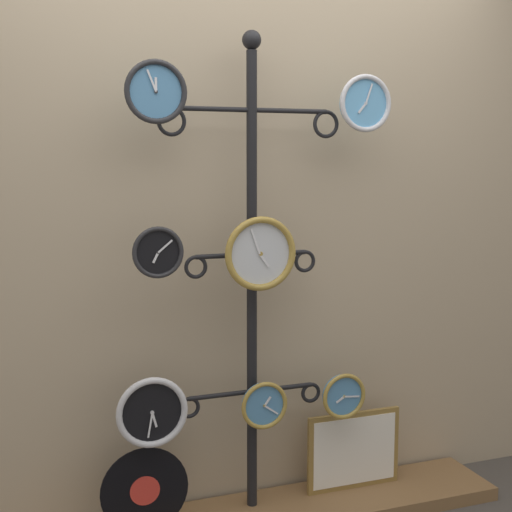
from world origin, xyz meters
TOP-DOWN VIEW (x-y plane):
  - shop_wall at (0.00, 0.57)m, footprint 4.40×0.04m
  - display_stand at (0.00, 0.41)m, footprint 0.77×0.32m
  - clock_top_left at (-0.41, 0.32)m, footprint 0.24×0.04m
  - clock_top_right at (0.46, 0.32)m, footprint 0.23×0.04m
  - clock_middle_left at (-0.41, 0.31)m, footprint 0.20×0.04m
  - clock_middle_center at (-0.00, 0.31)m, footprint 0.30×0.04m
  - clock_bottom_left at (-0.45, 0.30)m, footprint 0.28×0.04m
  - clock_bottom_center at (0.02, 0.33)m, footprint 0.20×0.04m
  - clock_bottom_right at (0.38, 0.31)m, footprint 0.20×0.04m
  - vinyl_record at (-0.48, 0.34)m, footprint 0.35×0.01m
  - picture_frame at (0.49, 0.40)m, footprint 0.45×0.02m

SIDE VIEW (x-z plane):
  - vinyl_record at x=-0.48m, z-range 0.06..0.41m
  - picture_frame at x=0.49m, z-range 0.06..0.41m
  - clock_bottom_center at x=0.02m, z-range 0.43..0.63m
  - clock_bottom_right at x=0.38m, z-range 0.43..0.63m
  - clock_bottom_left at x=-0.45m, z-range 0.43..0.71m
  - display_stand at x=0.00m, z-range -0.19..1.85m
  - clock_middle_center at x=0.00m, z-range 1.01..1.31m
  - clock_middle_left at x=-0.41m, z-range 1.09..1.29m
  - shop_wall at x=0.00m, z-range 0.00..2.80m
  - clock_top_right at x=0.46m, z-range 1.64..1.88m
  - clock_top_left at x=-0.41m, z-range 1.66..1.90m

